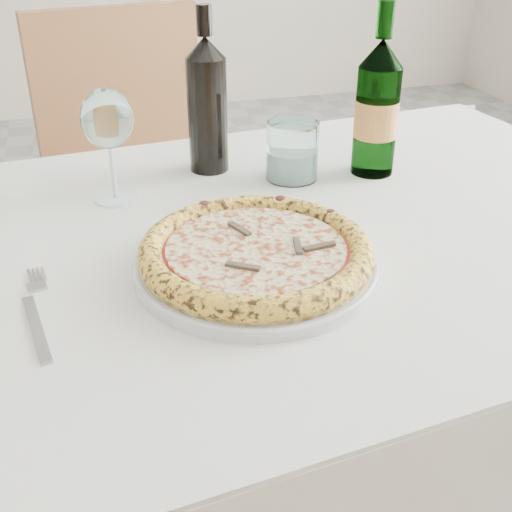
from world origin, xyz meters
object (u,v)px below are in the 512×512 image
object	(u,v)px
plate	(256,264)
wine_bottle	(207,104)
chair_far	(138,181)
tumbler	(292,155)
pizza	(256,251)
wine_glass	(107,122)
dining_table	(236,295)
beer_bottle	(377,108)

from	to	relation	value
plate	wine_bottle	size ratio (longest dim) A/B	1.14
chair_far	tumbler	world-z (taller)	chair_far
chair_far	wine_bottle	distance (m)	0.63
plate	tumbler	size ratio (longest dim) A/B	3.20
pizza	wine_glass	world-z (taller)	wine_glass
dining_table	pizza	world-z (taller)	pizza
beer_bottle	wine_bottle	world-z (taller)	beer_bottle
chair_far	wine_glass	bearing A→B (deg)	-98.52
plate	beer_bottle	xyz separation A→B (m)	(0.27, 0.25, 0.10)
plate	wine_bottle	distance (m)	0.35
wine_glass	wine_bottle	distance (m)	0.18
pizza	tumbler	distance (m)	0.30
wine_glass	tumbler	world-z (taller)	wine_glass
wine_glass	wine_bottle	world-z (taller)	wine_bottle
wine_glass	wine_bottle	bearing A→B (deg)	26.65
chair_far	pizza	bearing A→B (deg)	-86.76
wine_glass	wine_bottle	size ratio (longest dim) A/B	0.65
plate	pizza	bearing A→B (deg)	160.64
chair_far	plate	world-z (taller)	chair_far
wine_glass	plate	bearing A→B (deg)	-61.49
dining_table	wine_glass	world-z (taller)	wine_glass
beer_bottle	wine_glass	bearing A→B (deg)	178.99
plate	wine_bottle	world-z (taller)	wine_bottle
dining_table	chair_far	xyz separation A→B (m)	(-0.05, 0.77, -0.13)
pizza	beer_bottle	xyz separation A→B (m)	(0.27, 0.25, 0.08)
tumbler	pizza	bearing A→B (deg)	-117.51
pizza	beer_bottle	distance (m)	0.38
plate	pizza	world-z (taller)	pizza
dining_table	pizza	size ratio (longest dim) A/B	5.09
plate	pizza	size ratio (longest dim) A/B	1.05
pizza	wine_bottle	xyz separation A→B (m)	(0.02, 0.34, 0.08)
dining_table	wine_glass	xyz separation A→B (m)	(-0.14, 0.16, 0.21)
wine_glass	tumbler	xyz separation A→B (m)	(0.28, 0.01, -0.08)
wine_glass	wine_bottle	xyz separation A→B (m)	(0.16, 0.08, -0.01)
plate	wine_glass	size ratio (longest dim) A/B	1.76
plate	beer_bottle	world-z (taller)	beer_bottle
plate	beer_bottle	distance (m)	0.38
chair_far	wine_glass	distance (m)	0.70
tumbler	plate	bearing A→B (deg)	-117.51
chair_far	beer_bottle	size ratio (longest dim) A/B	3.53
dining_table	plate	distance (m)	0.14
wine_glass	dining_table	bearing A→B (deg)	-48.45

